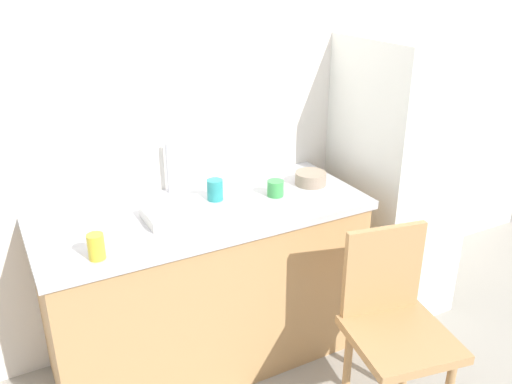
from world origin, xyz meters
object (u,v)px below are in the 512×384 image
(chair, at_px, (394,324))
(dish_tray, at_px, (177,213))
(cup_yellow, at_px, (96,247))
(refrigerator, at_px, (395,179))
(cup_green, at_px, (275,188))
(cup_teal, at_px, (215,190))
(terracotta_bowl, at_px, (311,178))

(chair, relative_size, dish_tray, 3.18)
(dish_tray, height_order, cup_yellow, cup_yellow)
(refrigerator, height_order, chair, refrigerator)
(cup_green, bearing_deg, dish_tray, -178.96)
(cup_teal, bearing_deg, chair, -61.43)
(cup_green, height_order, cup_yellow, cup_yellow)
(chair, xyz_separation_m, cup_teal, (-0.44, 0.81, 0.39))
(dish_tray, height_order, cup_teal, cup_teal)
(cup_yellow, bearing_deg, cup_teal, 24.96)
(terracotta_bowl, relative_size, cup_green, 1.96)
(terracotta_bowl, height_order, cup_green, cup_green)
(cup_yellow, bearing_deg, dish_tray, 25.36)
(terracotta_bowl, distance_m, cup_teal, 0.51)
(refrigerator, bearing_deg, chair, -130.18)
(refrigerator, relative_size, chair, 1.73)
(cup_green, bearing_deg, refrigerator, 1.64)
(terracotta_bowl, distance_m, cup_green, 0.23)
(cup_teal, bearing_deg, cup_green, -18.95)
(dish_tray, bearing_deg, refrigerator, 1.41)
(dish_tray, distance_m, cup_teal, 0.25)
(refrigerator, xyz_separation_m, terracotta_bowl, (-0.55, 0.02, 0.10))
(chair, bearing_deg, refrigerator, 60.51)
(dish_tray, distance_m, cup_green, 0.51)
(terracotta_bowl, distance_m, cup_yellow, 1.15)
(refrigerator, xyz_separation_m, cup_green, (-0.78, -0.02, 0.11))
(terracotta_bowl, xyz_separation_m, cup_green, (-0.23, -0.04, 0.01))
(cup_teal, height_order, cup_yellow, cup_yellow)
(cup_green, bearing_deg, cup_yellow, -167.74)
(dish_tray, bearing_deg, chair, -46.39)
(chair, bearing_deg, cup_green, 113.62)
(cup_teal, bearing_deg, cup_yellow, -155.04)
(terracotta_bowl, bearing_deg, cup_yellow, -168.17)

